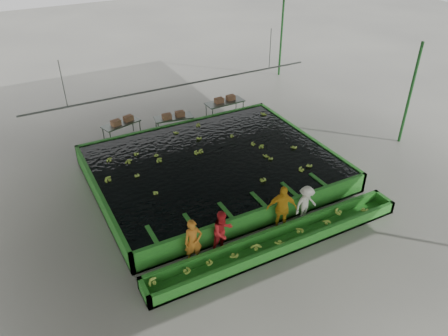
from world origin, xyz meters
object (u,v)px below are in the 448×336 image
flotation_tank (213,168)px  packing_table_mid (174,125)px  box_stack_left (122,123)px  worker_a (193,242)px  box_stack_right (225,101)px  box_stack_mid (174,117)px  worker_d (306,204)px  sorting_trough (279,241)px  worker_b (223,232)px  packing_table_right (225,110)px  packing_table_left (122,131)px  worker_c (282,208)px

flotation_tank → packing_table_mid: (0.11, 4.68, -0.01)m
box_stack_left → worker_a: bearing=-93.2°
box_stack_right → box_stack_left: bearing=177.3°
flotation_tank → box_stack_right: box_stack_right is taller
packing_table_mid → box_stack_right: bearing=6.2°
box_stack_left → box_stack_mid: (2.47, -0.65, 0.02)m
worker_d → box_stack_left: worker_d is taller
flotation_tank → sorting_trough: bearing=-90.0°
flotation_tank → box_stack_right: (3.27, 5.02, 0.52)m
sorting_trough → box_stack_mid: (0.09, 9.73, 0.63)m
sorting_trough → packing_table_mid: packing_table_mid is taller
worker_b → box_stack_right: (5.08, 9.32, 0.14)m
packing_table_mid → packing_table_right: packing_table_right is taller
worker_a → box_stack_left: (0.53, 9.58, 0.03)m
worker_a → box_stack_left: 9.60m
flotation_tank → sorting_trough: flotation_tank is taller
worker_b → box_stack_right: bearing=51.4°
box_stack_mid → worker_a: bearing=-108.6°
packing_table_left → box_stack_mid: size_ratio=1.65×
packing_table_mid → packing_table_right: size_ratio=0.91×
box_stack_mid → box_stack_left: bearing=165.2°
worker_a → worker_d: bearing=8.1°
packing_table_left → sorting_trough: bearing=-76.7°
worker_d → packing_table_left: (-4.15, 9.58, -0.32)m
flotation_tank → packing_table_right: size_ratio=4.70×
sorting_trough → worker_a: (-2.91, 0.80, 0.59)m
worker_c → worker_d: bearing=24.0°
worker_a → packing_table_mid: (3.02, 8.98, -0.40)m
worker_b → worker_c: 2.41m
sorting_trough → worker_b: size_ratio=6.06×
flotation_tank → packing_table_right: 5.93m
flotation_tank → box_stack_right: bearing=56.9°
packing_table_left → packing_table_mid: packing_table_mid is taller
worker_c → packing_table_right: (2.64, 9.27, -0.46)m
worker_c → box_stack_left: (-2.98, 9.58, -0.07)m
worker_c → packing_table_right: 9.65m
flotation_tank → packing_table_mid: bearing=88.6°
packing_table_mid → worker_d: bearing=-80.0°
packing_table_mid → packing_table_right: 3.13m
box_stack_left → worker_b: bearing=-86.6°
box_stack_mid → worker_d: bearing=-79.8°
packing_table_right → packing_table_mid: bearing=-174.7°
packing_table_left → box_stack_mid: 2.67m
packing_table_left → box_stack_left: size_ratio=1.63×
worker_a → packing_table_right: 11.13m
packing_table_left → box_stack_left: box_stack_left is taller
flotation_tank → packing_table_left: bearing=114.9°
packing_table_right → box_stack_mid: 3.18m
worker_d → box_stack_left: 10.42m
sorting_trough → worker_c: worker_c is taller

